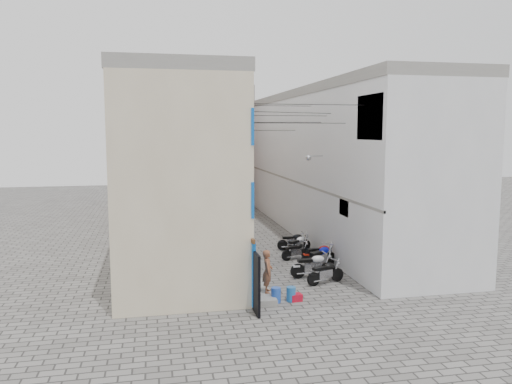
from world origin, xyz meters
TOP-DOWN VIEW (x-y plane):
  - ground at (0.00, 0.00)m, footprint 90.00×90.00m
  - plinth at (-2.05, 13.00)m, footprint 0.90×26.00m
  - building_left at (-4.98, 12.95)m, footprint 5.10×27.00m
  - building_right at (5.00, 13.00)m, footprint 5.94×26.00m
  - building_far_brick_left at (-2.00, 28.00)m, footprint 6.00×6.00m
  - building_far_brick_right at (3.00, 30.00)m, footprint 5.00×6.00m
  - building_far_concrete at (0.00, 34.00)m, footprint 8.00×5.00m
  - far_shopfront at (0.00, 25.20)m, footprint 2.00×0.30m
  - overhead_wires at (0.00, 7.64)m, footprint 5.80×13.02m
  - motorcycle_a at (1.09, 2.35)m, footprint 1.94×1.13m
  - motorcycle_b at (0.85, 3.34)m, footprint 2.08×0.71m
  - motorcycle_c at (1.66, 4.61)m, footprint 2.14×1.75m
  - motorcycle_d at (1.90, 5.41)m, footprint 1.95×0.72m
  - motorcycle_e at (1.01, 6.52)m, footprint 1.77×1.00m
  - motorcycle_f at (1.38, 7.44)m, footprint 1.95×1.63m
  - motorcycle_g at (1.44, 8.45)m, footprint 1.88×0.72m
  - person_a at (-1.76, 1.00)m, footprint 0.53×0.69m
  - person_b at (-2.16, 5.08)m, footprint 1.04×1.07m
  - water_jug_near at (-1.55, 0.50)m, footprint 0.46×0.46m
  - water_jug_far at (-0.96, 0.50)m, footprint 0.47×0.47m
  - red_crate at (-0.77, 0.50)m, footprint 0.49×0.40m

SIDE VIEW (x-z plane):
  - ground at x=0.00m, z-range 0.00..0.00m
  - plinth at x=-2.05m, z-range 0.00..0.25m
  - red_crate at x=-0.77m, z-range 0.00..0.28m
  - water_jug_far at x=-0.96m, z-range 0.00..0.56m
  - water_jug_near at x=-1.55m, z-range 0.00..0.57m
  - motorcycle_e at x=1.01m, z-range 0.00..0.98m
  - motorcycle_g at x=1.44m, z-range 0.00..1.07m
  - motorcycle_a at x=1.09m, z-range 0.00..1.07m
  - motorcycle_d at x=1.90m, z-range 0.00..1.11m
  - motorcycle_f at x=1.38m, z-range 0.00..1.13m
  - motorcycle_b at x=0.85m, z-range 0.00..1.19m
  - motorcycle_c at x=1.66m, z-range 0.00..1.23m
  - person_a at x=-1.76m, z-range 0.25..1.92m
  - person_b at x=-2.16m, z-range 0.25..1.99m
  - far_shopfront at x=0.00m, z-range 0.00..2.40m
  - building_far_brick_right at x=3.00m, z-range 0.00..8.00m
  - building_left at x=-4.98m, z-range 0.00..9.00m
  - building_right at x=5.00m, z-range 0.01..9.01m
  - building_far_brick_left at x=-2.00m, z-range 0.00..10.00m
  - building_far_concrete at x=0.00m, z-range 0.00..11.00m
  - overhead_wires at x=0.00m, z-range 6.46..7.79m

